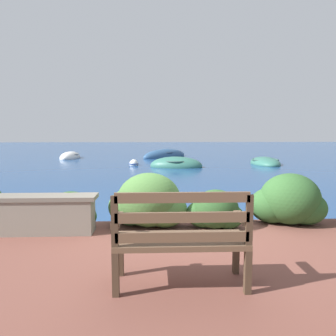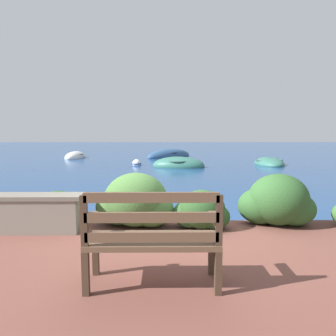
{
  "view_description": "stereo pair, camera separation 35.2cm",
  "coord_description": "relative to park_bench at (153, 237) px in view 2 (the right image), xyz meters",
  "views": [
    {
      "loc": [
        -0.37,
        -5.14,
        1.68
      ],
      "look_at": [
        0.1,
        6.14,
        0.36
      ],
      "focal_mm": 35.0,
      "sensor_mm": 36.0,
      "label": 1
    },
    {
      "loc": [
        -0.01,
        -5.15,
        1.68
      ],
      "look_at": [
        0.1,
        6.14,
        0.36
      ],
      "focal_mm": 35.0,
      "sensor_mm": 36.0,
      "label": 2
    }
  ],
  "objects": [
    {
      "name": "rowboat_nearest",
      "position": [
        0.74,
        11.77,
        -0.63
      ],
      "size": [
        2.54,
        1.6,
        0.83
      ],
      "rotation": [
        0.0,
        0.0,
        6.1
      ],
      "color": "#336B5B",
      "rests_on": "ground_plane"
    },
    {
      "name": "mooring_buoy",
      "position": [
        -1.23,
        12.63,
        -0.63
      ],
      "size": [
        0.46,
        0.46,
        0.42
      ],
      "color": "white",
      "rests_on": "ground_plane"
    },
    {
      "name": "hedge_clump_left",
      "position": [
        -1.5,
        1.91,
        -0.24
      ],
      "size": [
        0.81,
        0.58,
        0.55
      ],
      "color": "#284C23",
      "rests_on": "patio_terrace"
    },
    {
      "name": "rowboat_far",
      "position": [
        -5.21,
        16.55,
        -0.64
      ],
      "size": [
        1.17,
        2.31,
        0.71
      ],
      "rotation": [
        0.0,
        0.0,
        4.61
      ],
      "color": "silver",
      "rests_on": "ground_plane"
    },
    {
      "name": "rowboat_outer",
      "position": [
        0.4,
        17.11,
        -0.63
      ],
      "size": [
        3.16,
        3.03,
        0.89
      ],
      "rotation": [
        0.0,
        0.0,
        3.89
      ],
      "color": "#2D517A",
      "rests_on": "ground_plane"
    },
    {
      "name": "stone_wall",
      "position": [
        -2.16,
        1.67,
        -0.21
      ],
      "size": [
        2.2,
        0.39,
        0.54
      ],
      "color": "gray",
      "rests_on": "patio_terrace"
    },
    {
      "name": "rowboat_mid",
      "position": [
        5.18,
        12.84,
        -0.64
      ],
      "size": [
        1.34,
        2.5,
        0.63
      ],
      "rotation": [
        0.0,
        0.0,
        1.55
      ],
      "color": "#336B5B",
      "rests_on": "ground_plane"
    },
    {
      "name": "hedge_clump_centre",
      "position": [
        -0.34,
        1.96,
        -0.13
      ],
      "size": [
        1.2,
        0.86,
        0.81
      ],
      "color": "#426B33",
      "rests_on": "patio_terrace"
    },
    {
      "name": "ground_plane",
      "position": [
        0.13,
        2.24,
        -0.7
      ],
      "size": [
        80.0,
        80.0,
        0.0
      ],
      "color": "navy"
    },
    {
      "name": "hedge_clump_far_right",
      "position": [
        1.84,
        2.01,
        -0.14
      ],
      "size": [
        1.16,
        0.84,
        0.79
      ],
      "color": "#2D5628",
      "rests_on": "patio_terrace"
    },
    {
      "name": "hedge_clump_right",
      "position": [
        0.66,
        1.82,
        -0.23
      ],
      "size": [
        0.85,
        0.61,
        0.58
      ],
      "color": "#284C23",
      "rests_on": "patio_terrace"
    },
    {
      "name": "park_bench",
      "position": [
        0.0,
        0.0,
        0.0
      ],
      "size": [
        1.24,
        0.48,
        0.93
      ],
      "rotation": [
        0.0,
        0.0,
        0.07
      ],
      "color": "#433123",
      "rests_on": "patio_terrace"
    }
  ]
}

